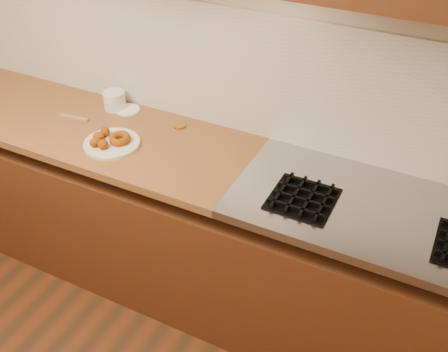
% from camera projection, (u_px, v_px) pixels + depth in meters
% --- Properties ---
extents(wall_back, '(4.00, 0.02, 2.70)m').
position_uv_depth(wall_back, '(177.00, 28.00, 2.44)').
color(wall_back, tan).
rests_on(wall_back, ground).
extents(base_cabinet, '(3.60, 0.60, 0.77)m').
position_uv_depth(base_cabinet, '(157.00, 223.00, 2.79)').
color(base_cabinet, '#49220C').
rests_on(base_cabinet, floor).
extents(butcher_block, '(2.30, 0.62, 0.04)m').
position_uv_depth(butcher_block, '(44.00, 115.00, 2.73)').
color(butcher_block, brown).
rests_on(butcher_block, base_cabinet).
extents(stovetop, '(1.30, 0.62, 0.04)m').
position_uv_depth(stovetop, '(392.00, 217.00, 2.08)').
color(stovetop, '#9EA0A5').
rests_on(stovetop, base_cabinet).
extents(backsplash, '(3.60, 0.02, 0.60)m').
position_uv_depth(backsplash, '(178.00, 60.00, 2.52)').
color(backsplash, beige).
rests_on(backsplash, wall_back).
extents(burner_grates, '(0.91, 0.26, 0.03)m').
position_uv_depth(burner_grates, '(383.00, 221.00, 2.01)').
color(burner_grates, black).
rests_on(burner_grates, stovetop).
extents(donut_plate, '(0.27, 0.27, 0.02)m').
position_uv_depth(donut_plate, '(112.00, 143.00, 2.46)').
color(donut_plate, beige).
rests_on(donut_plate, butcher_block).
extents(ring_donut, '(0.13, 0.13, 0.05)m').
position_uv_depth(ring_donut, '(120.00, 138.00, 2.45)').
color(ring_donut, '#894806').
rests_on(ring_donut, donut_plate).
extents(fried_dough_chunks, '(0.13, 0.16, 0.05)m').
position_uv_depth(fried_dough_chunks, '(100.00, 139.00, 2.44)').
color(fried_dough_chunks, '#894806').
rests_on(fried_dough_chunks, donut_plate).
extents(plastic_tub, '(0.15, 0.15, 0.09)m').
position_uv_depth(plastic_tub, '(114.00, 100.00, 2.72)').
color(plastic_tub, silver).
rests_on(plastic_tub, butcher_block).
extents(tub_lid, '(0.14, 0.14, 0.01)m').
position_uv_depth(tub_lid, '(128.00, 110.00, 2.72)').
color(tub_lid, white).
rests_on(tub_lid, butcher_block).
extents(brass_jar_lid, '(0.08, 0.08, 0.01)m').
position_uv_depth(brass_jar_lid, '(179.00, 126.00, 2.59)').
color(brass_jar_lid, '#B08521').
rests_on(brass_jar_lid, butcher_block).
extents(wooden_utensil, '(0.16, 0.04, 0.01)m').
position_uv_depth(wooden_utensil, '(74.00, 118.00, 2.65)').
color(wooden_utensil, '#977145').
rests_on(wooden_utensil, butcher_block).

